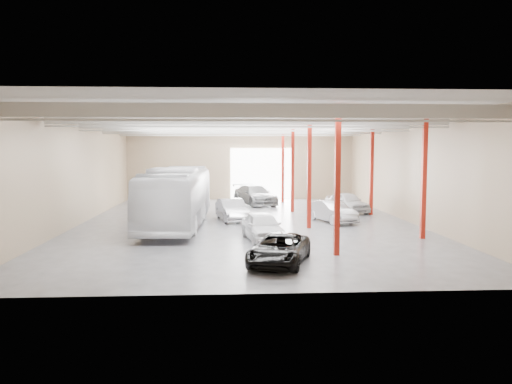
{
  "coord_description": "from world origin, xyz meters",
  "views": [
    {
      "loc": [
        -1.27,
        -32.77,
        5.0
      ],
      "look_at": [
        0.53,
        -0.98,
        2.2
      ],
      "focal_mm": 35.0,
      "sensor_mm": 36.0,
      "label": 1
    }
  ],
  "objects": [
    {
      "name": "car_right_near",
      "position": [
        5.77,
        0.39,
        0.73
      ],
      "size": [
        2.93,
        4.69,
        1.46
      ],
      "primitive_type": "imported",
      "rotation": [
        0.0,
        0.0,
        0.34
      ],
      "color": "#ABABB0",
      "rests_on": "ground"
    },
    {
      "name": "depot_shell",
      "position": [
        0.13,
        0.48,
        4.98
      ],
      "size": [
        22.12,
        32.12,
        7.06
      ],
      "color": "#424347",
      "rests_on": "ground"
    },
    {
      "name": "car_row_b",
      "position": [
        -1.0,
        1.5,
        0.74
      ],
      "size": [
        2.44,
        4.75,
        1.49
      ],
      "primitive_type": "imported",
      "rotation": [
        0.0,
        0.0,
        0.2
      ],
      "color": "#B4B3B8",
      "rests_on": "ground"
    },
    {
      "name": "car_row_c",
      "position": [
        1.14,
        11.29,
        0.86
      ],
      "size": [
        4.28,
        6.4,
        1.72
      ],
      "primitive_type": "imported",
      "rotation": [
        0.0,
        0.0,
        0.35
      ],
      "color": "slate",
      "rests_on": "ground"
    },
    {
      "name": "car_right_far",
      "position": [
        8.07,
        5.59,
        0.78
      ],
      "size": [
        3.12,
        4.94,
        1.57
      ],
      "primitive_type": "imported",
      "rotation": [
        0.0,
        0.0,
        0.3
      ],
      "color": "silver",
      "rests_on": "ground"
    },
    {
      "name": "car_row_a",
      "position": [
        0.61,
        -6.0,
        0.76
      ],
      "size": [
        2.5,
        4.71,
        1.53
      ],
      "primitive_type": "imported",
      "rotation": [
        0.0,
        0.0,
        0.16
      ],
      "color": "white",
      "rests_on": "ground"
    },
    {
      "name": "black_sedan",
      "position": [
        0.93,
        -11.67,
        0.65
      ],
      "size": [
        3.48,
        5.12,
        1.3
      ],
      "primitive_type": "imported",
      "rotation": [
        0.0,
        0.0,
        -0.31
      ],
      "color": "black",
      "rests_on": "ground"
    },
    {
      "name": "coach_bus",
      "position": [
        -4.53,
        -0.72,
        1.9
      ],
      "size": [
        3.67,
        13.71,
        3.79
      ],
      "primitive_type": "imported",
      "rotation": [
        0.0,
        0.0,
        -0.04
      ],
      "color": "silver",
      "rests_on": "ground"
    }
  ]
}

